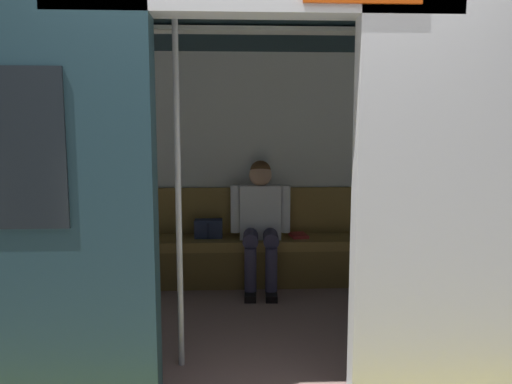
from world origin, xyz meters
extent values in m
cube|color=silver|center=(-0.99, 0.02, 1.09)|extent=(0.99, 0.12, 2.19)
cube|color=black|center=(-0.99, 0.03, 1.36)|extent=(0.55, 0.02, 0.55)
cube|color=#15272E|center=(0.00, -1.17, 2.25)|extent=(6.40, 2.50, 0.12)
cube|color=gray|center=(0.00, -1.17, 0.00)|extent=(6.08, 2.34, 0.01)
cube|color=silver|center=(0.00, -2.34, 1.09)|extent=(6.08, 0.10, 2.19)
cube|color=olive|center=(0.00, -2.28, 0.67)|extent=(3.52, 0.06, 0.45)
cube|color=white|center=(0.00, -1.17, 2.16)|extent=(4.48, 0.16, 0.03)
cube|color=olive|center=(0.00, -2.06, 0.40)|extent=(2.99, 0.44, 0.09)
cube|color=brown|center=(0.00, -1.86, 0.18)|extent=(2.99, 0.04, 0.35)
cube|color=silver|center=(-0.14, -2.04, 0.69)|extent=(0.39, 0.24, 0.50)
sphere|color=tan|center=(-0.14, -2.04, 1.04)|extent=(0.21, 0.21, 0.21)
sphere|color=brown|center=(-0.14, -2.05, 1.07)|extent=(0.19, 0.19, 0.19)
cylinder|color=silver|center=(-0.37, -2.00, 0.72)|extent=(0.08, 0.08, 0.44)
cylinder|color=silver|center=(0.10, -2.02, 0.72)|extent=(0.08, 0.08, 0.44)
cylinder|color=#38334C|center=(-0.22, -1.84, 0.49)|extent=(0.15, 0.41, 0.14)
cylinder|color=#38334C|center=(-0.04, -1.84, 0.49)|extent=(0.15, 0.41, 0.14)
cylinder|color=#38334C|center=(-0.21, -1.64, 0.24)|extent=(0.10, 0.10, 0.40)
cylinder|color=#38334C|center=(-0.03, -1.64, 0.24)|extent=(0.10, 0.10, 0.40)
cube|color=black|center=(-0.21, -1.59, 0.03)|extent=(0.11, 0.22, 0.06)
cube|color=black|center=(-0.03, -1.59, 0.03)|extent=(0.11, 0.22, 0.06)
cube|color=#262D4C|center=(0.35, -2.08, 0.53)|extent=(0.26, 0.14, 0.17)
cube|color=#1A2035|center=(0.35, -2.00, 0.52)|extent=(0.02, 0.01, 0.14)
cube|color=#B22D2D|center=(-0.50, -2.07, 0.46)|extent=(0.18, 0.24, 0.03)
cylinder|color=silver|center=(0.44, -0.45, 1.08)|extent=(0.04, 0.04, 2.17)
camera|label=1|loc=(0.10, 2.38, 1.44)|focal=33.71mm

